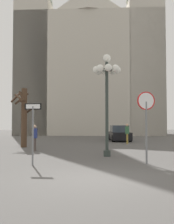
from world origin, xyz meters
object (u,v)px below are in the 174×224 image
Objects in this scene: bare_tree at (24,115)px; pedestrian_walking at (35,135)px; cathedral at (90,64)px; stop_sign at (146,113)px; parked_car_near_black at (119,134)px; street_lamp at (107,81)px; pedestrian_standing at (127,132)px; one_way_arrow_sign at (33,126)px.

bare_tree reaches higher than pedestrian_walking.
cathedral is 11.16× the size of stop_sign.
stop_sign is 10.26m from bare_tree.
stop_sign reaches higher than parked_car_near_black.
cathedral reaches higher than street_lamp.
pedestrian_walking is (-3.99, 2.77, -2.87)m from street_lamp.
cathedral is 21.33m from pedestrian_standing.
one_way_arrow_sign is 12.07m from pedestrian_standing.
one_way_arrow_sign is 15.45m from parked_car_near_black.
cathedral is at bearing 87.76° from street_lamp.
parked_car_near_black is at bearing 66.68° from one_way_arrow_sign.
street_lamp is at bearing 38.21° from one_way_arrow_sign.
one_way_arrow_sign is 8.24m from bare_tree.
stop_sign is 0.57× the size of street_lamp.
one_way_arrow_sign is 5.46m from pedestrian_walking.
stop_sign is 14.33m from parked_car_near_black.
parked_car_near_black is at bearing 83.86° from stop_sign.
parked_car_near_black is at bearing -83.47° from cathedral.
one_way_arrow_sign is 0.59× the size of parked_car_near_black.
pedestrian_walking is (-5.24, 5.41, -1.12)m from stop_sign.
street_lamp is 8.74m from pedestrian_standing.
bare_tree is (-5.12, 5.40, -1.56)m from street_lamp.
street_lamp is at bearing -103.53° from parked_car_near_black.
pedestrian_standing is (1.67, -18.86, -9.82)m from cathedral.
parked_car_near_black is at bearing 37.91° from bare_tree.
cathedral is at bearing 96.53° from parked_car_near_black.
one_way_arrow_sign is 1.57× the size of pedestrian_walking.
cathedral reaches higher than stop_sign.
bare_tree is at bearing -162.83° from pedestrian_standing.
one_way_arrow_sign is at bearing -77.42° from bare_tree.
stop_sign reaches higher than pedestrian_walking.
pedestrian_walking is 0.96× the size of pedestrian_standing.
stop_sign is at bearing -97.96° from pedestrian_standing.
pedestrian_standing is at bearing 17.17° from bare_tree.
cathedral is at bearing 73.85° from bare_tree.
street_lamp is at bearing -92.24° from cathedral.
one_way_arrow_sign is at bearing 179.70° from stop_sign.
pedestrian_standing is (7.83, 2.42, -1.26)m from bare_tree.
bare_tree is at bearing 128.38° from stop_sign.
pedestrian_walking is at bearing 145.21° from street_lamp.
one_way_arrow_sign is at bearing -141.79° from street_lamp.
stop_sign is at bearing -64.64° from street_lamp.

